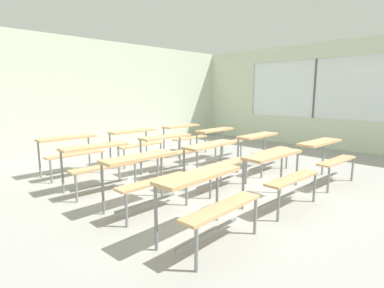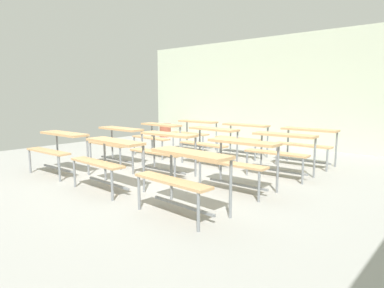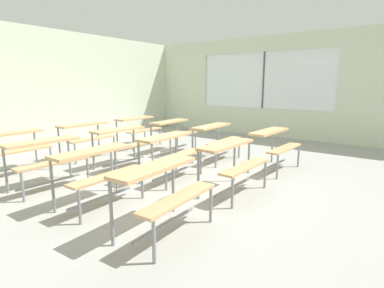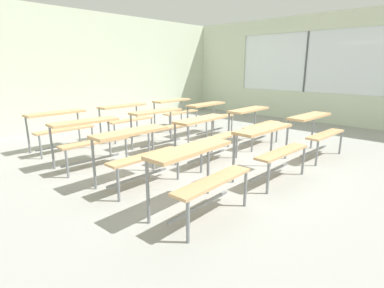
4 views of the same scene
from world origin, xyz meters
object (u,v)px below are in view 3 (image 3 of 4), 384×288
object	(u,v)px
desk_bench_r0c1	(232,156)
desk_bench_r1c0	(98,164)
desk_bench_r0c2	(274,140)
desk_bench_r2c0	(46,153)
desk_bench_r3c0	(14,142)
desk_bench_r1c2	(216,134)
desk_bench_r2c2	(173,129)
desk_bench_r0c0	(163,183)
desk_bench_r3c2	(138,125)
desk_bench_r1c1	(170,146)
desk_bench_r2c1	(122,138)
desk_bench_r3c1	(86,132)

from	to	relation	value
desk_bench_r0c1	desk_bench_r1c0	world-z (taller)	same
desk_bench_r0c1	desk_bench_r0c2	xyz separation A→B (m)	(1.55, -0.02, 0.00)
desk_bench_r1c0	desk_bench_r2c0	bearing A→B (deg)	92.29
desk_bench_r1c0	desk_bench_r3c0	world-z (taller)	same
desk_bench_r1c2	desk_bench_r2c2	bearing A→B (deg)	85.44
desk_bench_r0c0	desk_bench_r2c2	xyz separation A→B (m)	(3.09, 2.46, 0.00)
desk_bench_r1c0	desk_bench_r3c2	size ratio (longest dim) A/B	0.98
desk_bench_r2c0	desk_bench_r1c1	bearing A→B (deg)	-37.15
desk_bench_r0c2	desk_bench_r2c1	world-z (taller)	same
desk_bench_r0c2	desk_bench_r2c2	bearing A→B (deg)	91.94
desk_bench_r2c0	desk_bench_r3c1	world-z (taller)	same
desk_bench_r0c1	desk_bench_r3c0	xyz separation A→B (m)	(-1.44, 3.67, 0.00)
desk_bench_r1c2	desk_bench_r3c2	world-z (taller)	same
desk_bench_r0c1	desk_bench_r0c2	world-z (taller)	same
desk_bench_r1c1	desk_bench_r3c1	world-z (taller)	same
desk_bench_r1c1	desk_bench_r1c2	distance (m)	1.53
desk_bench_r0c0	desk_bench_r2c0	world-z (taller)	same
desk_bench_r1c1	desk_bench_r2c2	world-z (taller)	same
desk_bench_r2c1	desk_bench_r3c2	distance (m)	1.94
desk_bench_r0c0	desk_bench_r0c2	bearing A→B (deg)	-2.98
desk_bench_r1c0	desk_bench_r3c2	bearing A→B (deg)	38.27
desk_bench_r0c2	desk_bench_r1c0	distance (m)	3.24
desk_bench_r1c1	desk_bench_r0c1	bearing A→B (deg)	-91.90
desk_bench_r1c0	desk_bench_r3c1	xyz separation A→B (m)	(1.49, 2.43, 0.00)
desk_bench_r0c0	desk_bench_r0c1	distance (m)	1.51
desk_bench_r2c0	desk_bench_r0c1	bearing A→B (deg)	-55.53
desk_bench_r0c0	desk_bench_r0c2	xyz separation A→B (m)	(3.06, -0.02, 0.00)
desk_bench_r3c2	desk_bench_r3c1	bearing A→B (deg)	177.00
desk_bench_r1c1	desk_bench_r1c2	xyz separation A→B (m)	(1.53, 0.05, 0.00)
desk_bench_r3c2	desk_bench_r0c2	bearing A→B (deg)	-92.39
desk_bench_r3c0	desk_bench_r3c2	distance (m)	2.99
desk_bench_r1c1	desk_bench_r2c0	size ratio (longest dim) A/B	1.01
desk_bench_r1c2	desk_bench_r3c2	xyz separation A→B (m)	(0.05, 2.39, 0.00)
desk_bench_r3c1	desk_bench_r1c2	bearing A→B (deg)	-59.73
desk_bench_r2c0	desk_bench_r3c0	size ratio (longest dim) A/B	1.02
desk_bench_r0c2	desk_bench_r3c0	bearing A→B (deg)	131.47
desk_bench_r3c0	desk_bench_r0c2	bearing A→B (deg)	-51.63
desk_bench_r1c2	desk_bench_r3c1	world-z (taller)	same
desk_bench_r0c2	desk_bench_r3c1	world-z (taller)	same
desk_bench_r1c1	desk_bench_r2c2	size ratio (longest dim) A/B	1.00
desk_bench_r0c1	desk_bench_r1c0	size ratio (longest dim) A/B	1.01
desk_bench_r1c1	desk_bench_r2c1	size ratio (longest dim) A/B	1.01
desk_bench_r1c1	desk_bench_r2c1	xyz separation A→B (m)	(0.04, 1.25, 0.00)
desk_bench_r2c1	desk_bench_r2c0	bearing A→B (deg)	-177.12
desk_bench_r0c1	desk_bench_r1c2	size ratio (longest dim) A/B	1.00
desk_bench_r2c1	desk_bench_r3c0	world-z (taller)	same
desk_bench_r0c2	desk_bench_r3c1	size ratio (longest dim) A/B	1.01
desk_bench_r3c1	desk_bench_r1c0	bearing A→B (deg)	-122.58
desk_bench_r3c2	desk_bench_r1c0	bearing A→B (deg)	-143.56
desk_bench_r2c1	desk_bench_r3c1	size ratio (longest dim) A/B	1.01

